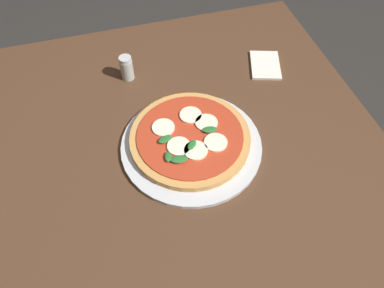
{
  "coord_description": "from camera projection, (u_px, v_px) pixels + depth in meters",
  "views": [
    {
      "loc": [
        -0.49,
        0.16,
        1.5
      ],
      "look_at": [
        0.08,
        -0.0,
        0.72
      ],
      "focal_mm": 34.73,
      "sensor_mm": 36.0,
      "label": 1
    }
  ],
  "objects": [
    {
      "name": "dining_table",
      "position": [
        199.0,
        189.0,
        1.01
      ],
      "size": [
        1.29,
        1.04,
        0.71
      ],
      "color": "#4C301E",
      "rests_on": "ground_plane"
    },
    {
      "name": "pepper_shaker",
      "position": [
        127.0,
        68.0,
        1.11
      ],
      "size": [
        0.04,
        0.04,
        0.08
      ],
      "color": "#B2B7AD",
      "rests_on": "dining_table"
    },
    {
      "name": "serving_tray",
      "position": [
        192.0,
        145.0,
        0.98
      ],
      "size": [
        0.37,
        0.37,
        0.01
      ],
      "primitive_type": "cylinder",
      "color": "silver",
      "rests_on": "dining_table"
    },
    {
      "name": "ground_plane",
      "position": [
        197.0,
        266.0,
        1.5
      ],
      "size": [
        6.0,
        6.0,
        0.0
      ],
      "primitive_type": "plane",
      "color": "#2D2B28"
    },
    {
      "name": "pizza",
      "position": [
        191.0,
        137.0,
        0.97
      ],
      "size": [
        0.32,
        0.32,
        0.03
      ],
      "color": "tan",
      "rests_on": "serving_tray"
    },
    {
      "name": "napkin",
      "position": [
        265.0,
        65.0,
        1.17
      ],
      "size": [
        0.15,
        0.13,
        0.01
      ],
      "primitive_type": "cube",
      "rotation": [
        0.0,
        0.0,
        -0.31
      ],
      "color": "white",
      "rests_on": "dining_table"
    }
  ]
}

